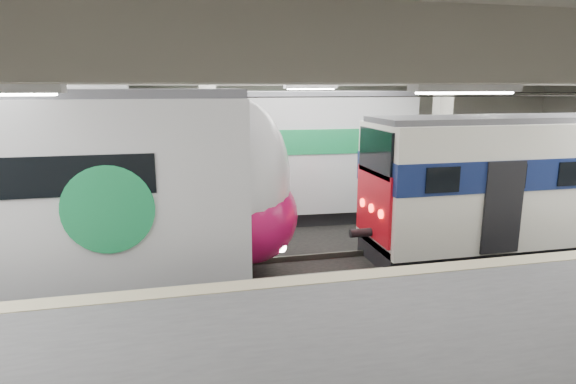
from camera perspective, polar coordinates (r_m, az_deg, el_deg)
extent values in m
cube|color=black|center=(13.71, 4.77, -9.09)|extent=(36.00, 24.00, 0.10)
cube|color=silver|center=(12.77, 5.24, 14.98)|extent=(36.00, 24.00, 0.20)
cube|color=beige|center=(22.59, -2.86, 6.80)|extent=(30.00, 0.10, 5.50)
cube|color=#C8B58D|center=(10.46, 10.36, -9.46)|extent=(30.00, 0.50, 0.02)
cube|color=beige|center=(15.32, -9.30, 3.94)|extent=(0.50, 0.50, 5.50)
cube|color=beige|center=(17.72, 17.55, 4.67)|extent=(0.50, 0.50, 5.50)
cube|color=beige|center=(12.76, 5.21, 13.63)|extent=(30.00, 18.00, 0.50)
cube|color=#59544C|center=(13.66, 4.78, -8.59)|extent=(30.00, 1.52, 0.16)
cube|color=#59544C|center=(18.72, -0.34, -2.70)|extent=(30.00, 1.52, 0.16)
cylinder|color=black|center=(12.76, 5.16, 11.17)|extent=(30.00, 0.03, 0.03)
cylinder|color=black|center=(18.07, -0.35, 11.59)|extent=(30.00, 0.03, 0.03)
cube|color=white|center=(10.87, 8.52, 12.02)|extent=(26.00, 8.40, 0.12)
ellipsoid|color=silver|center=(12.46, -5.49, 1.42)|extent=(2.48, 3.07, 4.12)
ellipsoid|color=#C01051|center=(12.68, -4.87, -2.67)|extent=(2.63, 3.13, 2.52)
cylinder|color=#1C9A53|center=(10.95, -20.54, -2.00)|extent=(1.94, 0.06, 1.94)
cube|color=white|center=(16.86, 29.78, 1.46)|extent=(12.22, 2.68, 3.48)
cube|color=navy|center=(16.80, 29.94, 2.85)|extent=(12.26, 2.74, 0.85)
cube|color=red|center=(13.60, 10.08, -1.46)|extent=(0.08, 2.28, 1.91)
cube|color=black|center=(13.33, 10.32, 4.65)|extent=(0.08, 2.14, 1.25)
cube|color=#4C4C51|center=(16.66, 30.46, 7.60)|extent=(12.22, 2.09, 0.16)
cube|color=black|center=(17.27, 29.11, -4.70)|extent=(12.22, 1.88, 0.70)
cube|color=silver|center=(17.82, -9.88, 4.45)|extent=(15.22, 3.74, 4.10)
cube|color=#1C9A53|center=(17.75, -9.95, 6.17)|extent=(15.27, 3.81, 0.86)
cube|color=#4C4C51|center=(17.65, -10.15, 11.39)|extent=(15.20, 3.20, 0.16)
cube|color=black|center=(18.26, -9.62, -2.55)|extent=(15.21, 3.42, 0.60)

